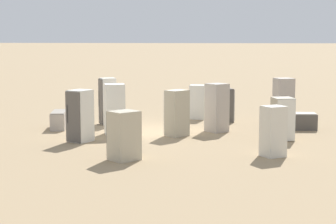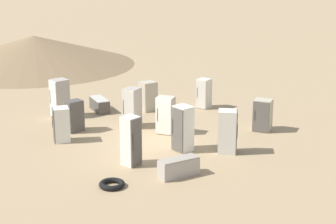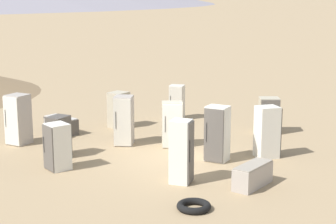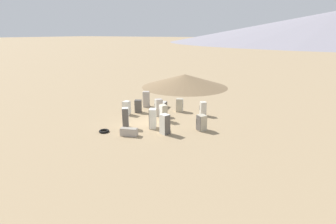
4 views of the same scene
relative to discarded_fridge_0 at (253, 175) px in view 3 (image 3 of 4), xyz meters
name	(u,v)px [view 3 (image 3 of 4)]	position (x,y,z in m)	size (l,w,h in m)	color
ground_plane	(173,158)	(3.67, 0.15, -0.34)	(1000.00, 1000.00, 0.00)	#9E8460
discarded_fridge_0	(253,175)	(0.00, 0.00, 0.00)	(0.95, 1.60, 0.69)	#A89E93
discarded_fridge_1	(177,102)	(8.43, -3.70, 0.43)	(0.85, 0.85, 1.54)	beige
discarded_fridge_2	(267,132)	(1.85, -2.56, 0.55)	(0.86, 0.93, 1.79)	silver
discarded_fridge_3	(57,147)	(4.96, 3.85, 0.41)	(0.72, 0.71, 1.51)	silver
discarded_fridge_4	(119,110)	(8.70, -0.81, 0.41)	(0.88, 0.95, 1.50)	#B2A88E
discarded_fridge_5	(61,125)	(9.21, 1.63, -0.01)	(1.61, 0.89, 0.66)	#4C4742
discarded_fridge_6	(58,136)	(6.24, 3.19, 0.38)	(0.86, 0.91, 1.44)	#4C4742
discarded_fridge_7	(18,119)	(8.68, 3.64, 0.60)	(0.95, 0.99, 1.88)	#A89E93
discarded_fridge_8	(181,152)	(1.54, 1.46, 0.62)	(0.83, 0.82, 1.93)	silver
discarded_fridge_9	(124,121)	(6.20, 0.53, 0.58)	(0.98, 0.98, 1.85)	#A89E93
discarded_fridge_10	(217,134)	(2.57, -0.89, 0.60)	(0.91, 0.88, 1.89)	silver
discarded_fridge_11	(269,115)	(4.18, -5.12, 0.38)	(1.03, 1.04, 1.45)	#B2A88E
discarded_fridge_12	(172,124)	(4.90, -0.75, 0.50)	(0.92, 0.96, 1.69)	#B2A88E
scrap_tire	(194,206)	(-0.34, 2.52, -0.25)	(0.92, 0.92, 0.19)	black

